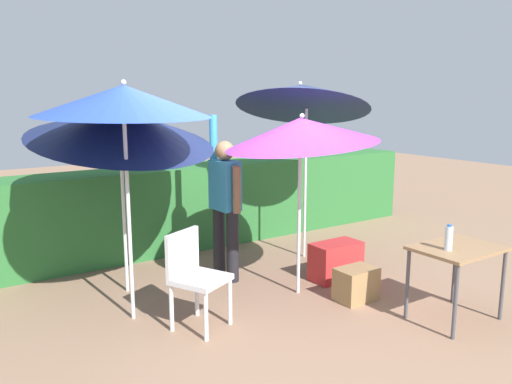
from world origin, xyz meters
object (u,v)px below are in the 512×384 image
object	(u,v)px
crate_cardboard	(356,284)
umbrella_navy	(123,126)
umbrella_orange	(124,101)
folding_table	(457,256)
bottle_water	(449,238)
chair_plastic	(194,273)
cooler_box	(336,261)
umbrella_yellow	(303,97)
person_vendor	(225,199)
umbrella_rainbow	(301,132)

from	to	relation	value
crate_cardboard	umbrella_navy	bearing A→B (deg)	139.74
umbrella_orange	umbrella_navy	size ratio (longest dim) A/B	1.03
umbrella_orange	folding_table	distance (m)	3.37
umbrella_navy	bottle_water	size ratio (longest dim) A/B	9.05
chair_plastic	cooler_box	size ratio (longest dim) A/B	1.51
chair_plastic	cooler_box	distance (m)	1.95
umbrella_orange	umbrella_yellow	size ratio (longest dim) A/B	0.87
umbrella_navy	person_vendor	distance (m)	1.39
person_vendor	cooler_box	world-z (taller)	person_vendor
umbrella_navy	umbrella_rainbow	bearing A→B (deg)	-36.39
chair_plastic	crate_cardboard	size ratio (longest dim) A/B	2.14
cooler_box	crate_cardboard	world-z (taller)	cooler_box
umbrella_rainbow	folding_table	world-z (taller)	umbrella_rainbow
crate_cardboard	bottle_water	xyz separation A→B (m)	(0.28, -0.86, 0.65)
cooler_box	chair_plastic	bearing A→B (deg)	-174.06
cooler_box	folding_table	size ratio (longest dim) A/B	0.74
person_vendor	chair_plastic	xyz separation A→B (m)	(-0.88, -0.94, -0.42)
folding_table	bottle_water	size ratio (longest dim) A/B	3.33
chair_plastic	umbrella_rainbow	bearing A→B (deg)	4.19
chair_plastic	crate_cardboard	world-z (taller)	chair_plastic
person_vendor	cooler_box	distance (m)	1.46
person_vendor	crate_cardboard	distance (m)	1.72
cooler_box	folding_table	distance (m)	1.50
umbrella_navy	cooler_box	distance (m)	2.81
chair_plastic	bottle_water	size ratio (longest dim) A/B	3.71
cooler_box	bottle_water	bearing A→B (deg)	-88.87
person_vendor	folding_table	size ratio (longest dim) A/B	2.35
umbrella_rainbow	crate_cardboard	xyz separation A→B (m)	(0.38, -0.48, -1.56)
umbrella_orange	umbrella_yellow	bearing A→B (deg)	13.81
umbrella_yellow	person_vendor	xyz separation A→B (m)	(-1.24, -0.16, -1.15)
umbrella_yellow	crate_cardboard	xyz separation A→B (m)	(-0.46, -1.49, -1.91)
umbrella_orange	cooler_box	world-z (taller)	umbrella_orange
chair_plastic	umbrella_navy	bearing A→B (deg)	98.94
folding_table	bottle_water	distance (m)	0.26
umbrella_yellow	chair_plastic	distance (m)	2.86
cooler_box	crate_cardboard	size ratio (longest dim) A/B	1.42
chair_plastic	person_vendor	bearing A→B (deg)	46.82
umbrella_rainbow	chair_plastic	xyz separation A→B (m)	(-1.29, -0.09, -1.23)
person_vendor	folding_table	world-z (taller)	person_vendor
umbrella_yellow	person_vendor	bearing A→B (deg)	-172.76
umbrella_navy	bottle_water	xyz separation A→B (m)	(2.14, -2.43, -0.97)
chair_plastic	folding_table	size ratio (longest dim) A/B	1.11
umbrella_navy	person_vendor	world-z (taller)	umbrella_navy
umbrella_yellow	chair_plastic	bearing A→B (deg)	-152.66
umbrella_rainbow	chair_plastic	world-z (taller)	umbrella_rainbow
umbrella_orange	cooler_box	size ratio (longest dim) A/B	3.78
person_vendor	crate_cardboard	world-z (taller)	person_vendor
umbrella_orange	bottle_water	distance (m)	3.17
cooler_box	umbrella_rainbow	bearing A→B (deg)	-170.51
umbrella_yellow	folding_table	bearing A→B (deg)	-90.31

